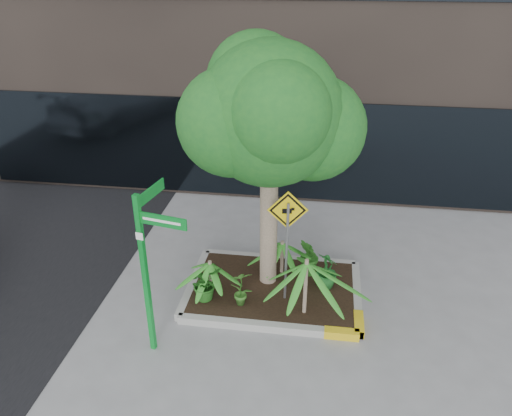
# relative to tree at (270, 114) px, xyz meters

# --- Properties ---
(ground) EXTENTS (80.00, 80.00, 0.00)m
(ground) POSITION_rel_tree_xyz_m (-0.06, -0.54, -3.51)
(ground) COLOR gray
(ground) RESTS_ON ground
(planter) EXTENTS (3.35, 2.36, 0.15)m
(planter) POSITION_rel_tree_xyz_m (0.17, -0.27, -3.41)
(planter) COLOR #9E9E99
(planter) RESTS_ON ground
(tree) EXTENTS (3.20, 2.84, 4.80)m
(tree) POSITION_rel_tree_xyz_m (0.00, 0.00, 0.00)
(tree) COLOR gray
(tree) RESTS_ON ground
(palm_front) EXTENTS (1.26, 1.26, 1.39)m
(palm_front) POSITION_rel_tree_xyz_m (0.77, -0.93, -2.31)
(palm_front) COLOR gray
(palm_front) RESTS_ON ground
(palm_left) EXTENTS (0.77, 0.77, 0.86)m
(palm_left) POSITION_rel_tree_xyz_m (-1.02, -0.57, -2.72)
(palm_left) COLOR gray
(palm_left) RESTS_ON ground
(palm_back) EXTENTS (0.81, 0.81, 0.90)m
(palm_back) POSITION_rel_tree_xyz_m (0.24, 0.28, -2.68)
(palm_back) COLOR gray
(palm_back) RESTS_ON ground
(shrub_a) EXTENTS (0.84, 0.84, 0.67)m
(shrub_a) POSITION_rel_tree_xyz_m (-1.09, -0.78, -3.02)
(shrub_a) COLOR #22621C
(shrub_a) RESTS_ON planter
(shrub_b) EXTENTS (0.58, 0.58, 0.73)m
(shrub_b) POSITION_rel_tree_xyz_m (1.13, -0.08, -2.99)
(shrub_b) COLOR #1C5D22
(shrub_b) RESTS_ON planter
(shrub_c) EXTENTS (0.51, 0.51, 0.74)m
(shrub_c) POSITION_rel_tree_xyz_m (-0.39, -0.85, -2.99)
(shrub_c) COLOR #316920
(shrub_c) RESTS_ON planter
(shrub_d) EXTENTS (0.55, 0.55, 0.85)m
(shrub_d) POSITION_rel_tree_xyz_m (0.79, 0.26, -2.93)
(shrub_d) COLOR #25611C
(shrub_d) RESTS_ON planter
(street_sign_post) EXTENTS (0.83, 0.94, 2.85)m
(street_sign_post) POSITION_rel_tree_xyz_m (-1.62, -2.00, -1.74)
(street_sign_post) COLOR #0D922D
(street_sign_post) RESTS_ON ground
(cattle_sign) EXTENTS (0.69, 0.24, 2.26)m
(cattle_sign) POSITION_rel_tree_xyz_m (0.40, -0.67, -1.83)
(cattle_sign) COLOR slate
(cattle_sign) RESTS_ON ground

